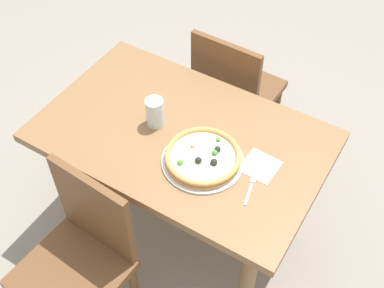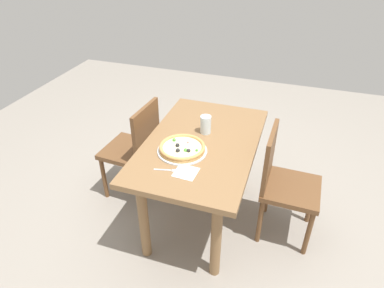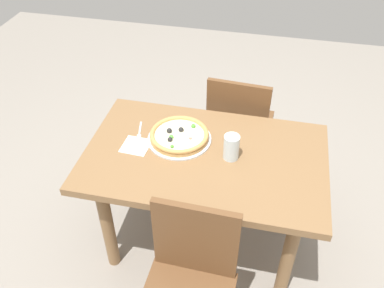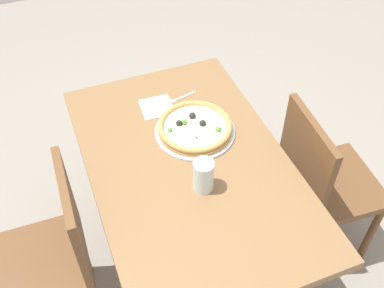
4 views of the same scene
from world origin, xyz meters
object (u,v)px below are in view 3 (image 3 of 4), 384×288
at_px(chair_near, 239,126).
at_px(drinking_glass, 231,147).
at_px(chair_far, 189,286).
at_px(pizza, 179,135).
at_px(dining_table, 205,170).
at_px(napkin, 136,146).
at_px(plate, 179,139).
at_px(fork, 139,133).

relative_size(chair_near, drinking_glass, 6.44).
xyz_separation_m(chair_far, drinking_glass, (-0.08, -0.61, 0.31)).
bearing_deg(pizza, dining_table, 150.73).
height_order(pizza, napkin, pizza).
bearing_deg(chair_near, drinking_glass, -84.23).
bearing_deg(chair_far, plate, -71.75).
xyz_separation_m(plate, drinking_glass, (-0.29, 0.08, 0.06)).
xyz_separation_m(chair_near, fork, (0.50, 0.50, 0.25)).
relative_size(chair_near, napkin, 6.22).
xyz_separation_m(fork, drinking_glass, (-0.51, 0.09, 0.07)).
bearing_deg(pizza, chair_near, -117.84).
distance_m(chair_near, plate, 0.63).
bearing_deg(drinking_glass, dining_table, 3.45).
bearing_deg(plate, chair_far, 106.69).
bearing_deg(napkin, chair_far, 125.37).
bearing_deg(dining_table, fork, -14.05).
xyz_separation_m(dining_table, fork, (0.38, -0.10, 0.11)).
distance_m(drinking_glass, napkin, 0.50).
height_order(plate, drinking_glass, drinking_glass).
bearing_deg(fork, pizza, 75.37).
bearing_deg(chair_far, chair_near, -91.49).
bearing_deg(pizza, drinking_glass, 164.43).
bearing_deg(napkin, fork, -81.92).
distance_m(dining_table, drinking_glass, 0.22).
height_order(dining_table, napkin, napkin).
distance_m(plate, pizza, 0.03).
xyz_separation_m(pizza, drinking_glass, (-0.29, 0.08, 0.04)).
relative_size(chair_near, plate, 2.56).
bearing_deg(chair_near, pizza, -113.71).
bearing_deg(fork, chair_far, 19.23).
xyz_separation_m(dining_table, plate, (0.16, -0.09, 0.12)).
relative_size(chair_far, fork, 5.29).
distance_m(chair_near, drinking_glass, 0.67).
relative_size(plate, drinking_glass, 2.52).
height_order(fork, napkin, fork).
relative_size(fork, napkin, 1.18).
height_order(chair_far, drinking_glass, chair_far).
bearing_deg(fork, dining_table, 63.31).
xyz_separation_m(dining_table, pizza, (0.16, -0.09, 0.14)).
distance_m(chair_far, fork, 0.86).
bearing_deg(chair_near, plate, -113.69).
distance_m(chair_far, plate, 0.76).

